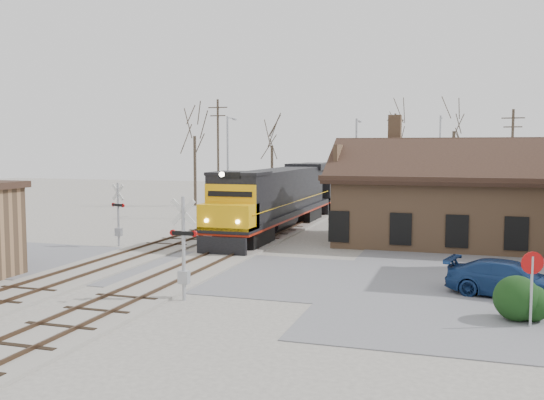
{
  "coord_description": "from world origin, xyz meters",
  "views": [
    {
      "loc": [
        12.18,
        -26.08,
        5.84
      ],
      "look_at": [
        1.15,
        9.0,
        2.63
      ],
      "focal_mm": 40.0,
      "sensor_mm": 36.0,
      "label": 1
    }
  ],
  "objects_px": {
    "locomotive_trailing": "(335,182)",
    "parked_car": "(510,279)",
    "depot": "(458,204)",
    "locomotive_lead": "(274,198)"
  },
  "relations": [
    {
      "from": "locomotive_trailing",
      "to": "parked_car",
      "type": "xyz_separation_m",
      "value": [
        14.09,
        -34.82,
        -1.65
      ]
    },
    {
      "from": "locomotive_lead",
      "to": "locomotive_trailing",
      "type": "bearing_deg",
      "value": 90.0
    },
    {
      "from": "depot",
      "to": "parked_car",
      "type": "relative_size",
      "value": 3.11
    },
    {
      "from": "locomotive_lead",
      "to": "locomotive_trailing",
      "type": "xyz_separation_m",
      "value": [
        0.0,
        20.52,
        -0.0
      ]
    },
    {
      "from": "depot",
      "to": "locomotive_trailing",
      "type": "height_order",
      "value": "depot"
    },
    {
      "from": "locomotive_lead",
      "to": "depot",
      "type": "bearing_deg",
      "value": -5.49
    },
    {
      "from": "parked_car",
      "to": "locomotive_lead",
      "type": "bearing_deg",
      "value": 59.11
    },
    {
      "from": "parked_car",
      "to": "depot",
      "type": "bearing_deg",
      "value": 23.62
    },
    {
      "from": "depot",
      "to": "locomotive_lead",
      "type": "height_order",
      "value": "depot"
    },
    {
      "from": "locomotive_lead",
      "to": "parked_car",
      "type": "relative_size",
      "value": 4.15
    }
  ]
}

